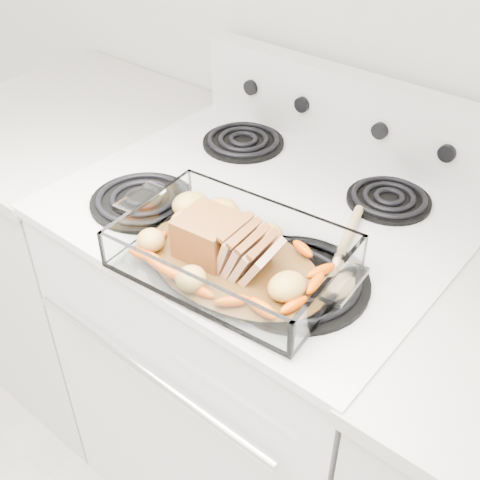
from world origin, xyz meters
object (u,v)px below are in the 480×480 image
Objects in this scene: counter_left at (90,252)px; baking_dish at (233,259)px; pork_roast at (221,241)px; electric_range at (261,354)px.

counter_left is 2.46× the size of baking_dish.
pork_roast is (-0.03, 0.00, 0.03)m from baking_dish.
electric_range reaches higher than pork_roast.
baking_dish reaches higher than counter_left.
electric_range is 2.95× the size of baking_dish.
electric_range is at bearing 107.21° from baking_dish.
counter_left is at bearing 168.40° from pork_roast.
counter_left is at bearing 159.20° from baking_dish.
counter_left is 5.20× the size of pork_roast.
pork_roast is at bearing -73.58° from electric_range.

